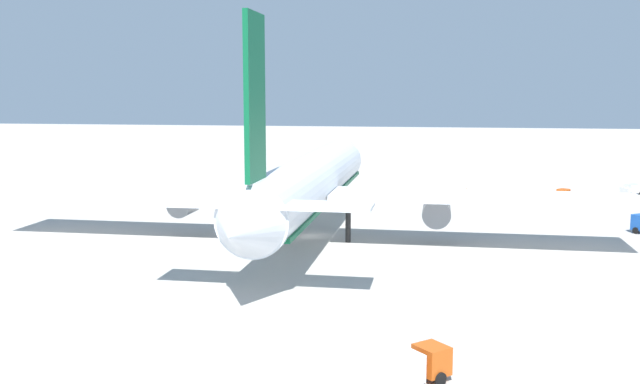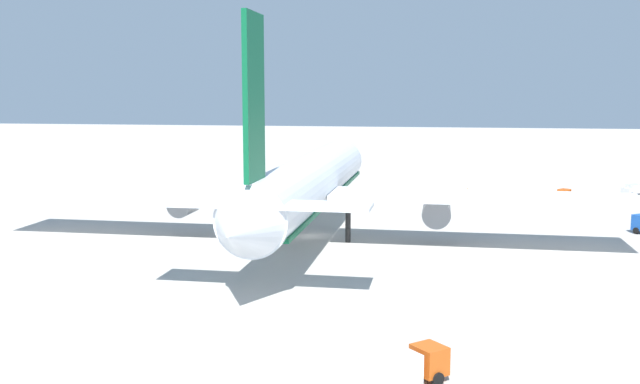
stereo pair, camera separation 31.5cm
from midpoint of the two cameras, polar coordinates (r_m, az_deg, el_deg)
The scene contains 7 objects.
ground_plane at distance 94.99m, azimuth -0.93°, elevation -3.57°, with size 600.00×600.00×0.00m, color #ADA8A0.
airliner at distance 92.57m, azimuth -1.04°, elevation 0.64°, with size 72.43×82.51×26.40m.
service_truck_0 at distance 128.48m, azimuth 20.10°, elevation -0.30°, with size 5.73×6.75×2.82m.
service_truck_3 at distance 47.88m, azimuth 6.79°, elevation -13.85°, with size 5.74×5.93×2.36m.
service_van at distance 145.23m, azimuth 23.79°, elevation 0.21°, with size 4.45×4.65×1.97m.
ground_worker_0 at distance 130.38m, azimuth 11.18°, elevation -0.14°, with size 0.54×0.54×1.74m.
ground_worker_3 at distance 133.35m, azimuth 11.68°, elevation -0.00°, with size 0.56×0.56×1.61m.
Camera 1 is at (-91.37, -17.48, 19.20)m, focal length 39.65 mm.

